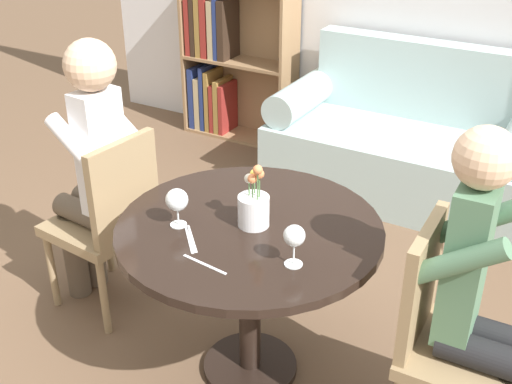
{
  "coord_description": "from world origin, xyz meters",
  "views": [
    {
      "loc": [
        1.06,
        -1.78,
        1.98
      ],
      "look_at": [
        0.0,
        0.05,
        0.84
      ],
      "focal_mm": 45.0,
      "sensor_mm": 36.0,
      "label": 1
    }
  ],
  "objects_px": {
    "bookshelf_left": "(226,60)",
    "wine_glass_left": "(177,201)",
    "person_left": "(93,169)",
    "chair_left": "(110,217)",
    "couch": "(403,146)",
    "chair_right": "(448,334)",
    "person_right": "(483,301)",
    "wine_glass_right": "(294,237)",
    "flower_vase": "(254,207)"
  },
  "relations": [
    {
      "from": "bookshelf_left",
      "to": "wine_glass_left",
      "type": "distance_m",
      "value": 2.64
    },
    {
      "from": "person_left",
      "to": "chair_left",
      "type": "bearing_deg",
      "value": 86.22
    },
    {
      "from": "couch",
      "to": "chair_left",
      "type": "height_order",
      "value": "couch"
    },
    {
      "from": "chair_right",
      "to": "person_left",
      "type": "height_order",
      "value": "person_left"
    },
    {
      "from": "chair_left",
      "to": "person_right",
      "type": "distance_m",
      "value": 1.65
    },
    {
      "from": "wine_glass_right",
      "to": "person_right",
      "type": "bearing_deg",
      "value": 17.52
    },
    {
      "from": "person_left",
      "to": "chair_right",
      "type": "bearing_deg",
      "value": 94.0
    },
    {
      "from": "wine_glass_left",
      "to": "person_right",
      "type": "bearing_deg",
      "value": 9.09
    },
    {
      "from": "flower_vase",
      "to": "bookshelf_left",
      "type": "bearing_deg",
      "value": 124.77
    },
    {
      "from": "chair_right",
      "to": "wine_glass_right",
      "type": "distance_m",
      "value": 0.64
    },
    {
      "from": "bookshelf_left",
      "to": "person_left",
      "type": "xyz_separation_m",
      "value": [
        0.63,
        -2.1,
        0.13
      ]
    },
    {
      "from": "flower_vase",
      "to": "chair_right",
      "type": "bearing_deg",
      "value": 2.0
    },
    {
      "from": "person_right",
      "to": "chair_right",
      "type": "bearing_deg",
      "value": 91.15
    },
    {
      "from": "couch",
      "to": "person_left",
      "type": "height_order",
      "value": "person_left"
    },
    {
      "from": "bookshelf_left",
      "to": "wine_glass_left",
      "type": "height_order",
      "value": "bookshelf_left"
    },
    {
      "from": "person_left",
      "to": "flower_vase",
      "type": "xyz_separation_m",
      "value": [
        0.87,
        -0.06,
        0.09
      ]
    },
    {
      "from": "chair_left",
      "to": "wine_glass_left",
      "type": "distance_m",
      "value": 0.67
    },
    {
      "from": "wine_glass_left",
      "to": "flower_vase",
      "type": "height_order",
      "value": "flower_vase"
    },
    {
      "from": "person_left",
      "to": "wine_glass_left",
      "type": "bearing_deg",
      "value": 76.95
    },
    {
      "from": "person_right",
      "to": "wine_glass_right",
      "type": "bearing_deg",
      "value": 105.82
    },
    {
      "from": "chair_left",
      "to": "wine_glass_right",
      "type": "xyz_separation_m",
      "value": [
        1.04,
        -0.21,
        0.34
      ]
    },
    {
      "from": "wine_glass_left",
      "to": "flower_vase",
      "type": "distance_m",
      "value": 0.29
    },
    {
      "from": "chair_right",
      "to": "wine_glass_right",
      "type": "relative_size",
      "value": 5.83
    },
    {
      "from": "flower_vase",
      "to": "couch",
      "type": "bearing_deg",
      "value": 90.38
    },
    {
      "from": "person_right",
      "to": "wine_glass_left",
      "type": "bearing_deg",
      "value": 97.39
    },
    {
      "from": "bookshelf_left",
      "to": "wine_glass_left",
      "type": "relative_size",
      "value": 7.82
    },
    {
      "from": "chair_left",
      "to": "chair_right",
      "type": "bearing_deg",
      "value": 94.42
    },
    {
      "from": "couch",
      "to": "person_right",
      "type": "xyz_separation_m",
      "value": [
        0.87,
        -1.87,
        0.36
      ]
    },
    {
      "from": "chair_left",
      "to": "person_right",
      "type": "relative_size",
      "value": 0.71
    },
    {
      "from": "chair_left",
      "to": "chair_right",
      "type": "distance_m",
      "value": 1.56
    },
    {
      "from": "bookshelf_left",
      "to": "chair_left",
      "type": "relative_size",
      "value": 1.32
    },
    {
      "from": "person_left",
      "to": "flower_vase",
      "type": "height_order",
      "value": "person_left"
    },
    {
      "from": "flower_vase",
      "to": "person_left",
      "type": "bearing_deg",
      "value": 175.88
    },
    {
      "from": "person_right",
      "to": "person_left",
      "type": "bearing_deg",
      "value": 87.24
    },
    {
      "from": "chair_left",
      "to": "person_right",
      "type": "xyz_separation_m",
      "value": [
        1.64,
        -0.02,
        0.18
      ]
    },
    {
      "from": "chair_right",
      "to": "wine_glass_right",
      "type": "height_order",
      "value": "chair_right"
    },
    {
      "from": "chair_left",
      "to": "person_left",
      "type": "distance_m",
      "value": 0.23
    },
    {
      "from": "person_left",
      "to": "wine_glass_left",
      "type": "height_order",
      "value": "person_left"
    },
    {
      "from": "couch",
      "to": "wine_glass_left",
      "type": "height_order",
      "value": "couch"
    },
    {
      "from": "person_right",
      "to": "wine_glass_left",
      "type": "xyz_separation_m",
      "value": [
        -1.1,
        -0.18,
        0.15
      ]
    },
    {
      "from": "wine_glass_left",
      "to": "flower_vase",
      "type": "relative_size",
      "value": 0.58
    },
    {
      "from": "wine_glass_left",
      "to": "chair_right",
      "type": "bearing_deg",
      "value": 9.63
    },
    {
      "from": "chair_left",
      "to": "flower_vase",
      "type": "relative_size",
      "value": 3.44
    },
    {
      "from": "bookshelf_left",
      "to": "chair_left",
      "type": "height_order",
      "value": "bookshelf_left"
    },
    {
      "from": "person_right",
      "to": "wine_glass_right",
      "type": "distance_m",
      "value": 0.65
    },
    {
      "from": "chair_right",
      "to": "person_right",
      "type": "xyz_separation_m",
      "value": [
        0.09,
        0.0,
        0.18
      ]
    },
    {
      "from": "couch",
      "to": "chair_right",
      "type": "bearing_deg",
      "value": -67.46
    },
    {
      "from": "bookshelf_left",
      "to": "wine_glass_left",
      "type": "bearing_deg",
      "value": -61.44
    },
    {
      "from": "wine_glass_right",
      "to": "chair_right",
      "type": "bearing_deg",
      "value": 19.86
    },
    {
      "from": "couch",
      "to": "bookshelf_left",
      "type": "bearing_deg",
      "value": 169.97
    }
  ]
}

